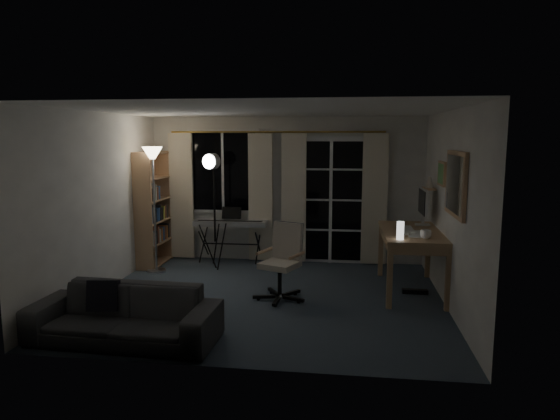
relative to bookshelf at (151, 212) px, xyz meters
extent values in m
cube|color=#35424E|center=(2.12, -1.44, -0.88)|extent=(4.50, 4.00, 0.02)
cube|color=white|center=(1.07, 0.54, 0.63)|extent=(1.20, 0.06, 1.40)
cube|color=black|center=(1.07, 0.51, 0.63)|extent=(1.10, 0.02, 1.30)
cube|color=white|center=(1.07, 0.50, 0.63)|extent=(0.04, 0.03, 1.30)
cube|color=white|center=(2.87, 0.54, 0.15)|extent=(1.32, 0.06, 2.11)
cube|color=black|center=(2.57, 0.51, 0.15)|extent=(0.55, 0.02, 1.95)
cube|color=black|center=(3.17, 0.51, 0.15)|extent=(0.55, 0.02, 1.95)
cube|color=white|center=(2.87, 0.50, 0.15)|extent=(0.05, 0.04, 2.05)
cube|color=white|center=(2.87, 0.50, -0.32)|extent=(1.15, 0.03, 0.03)
cube|color=white|center=(2.87, 0.50, 0.18)|extent=(1.15, 0.03, 0.03)
cube|color=white|center=(2.87, 0.50, 0.68)|extent=(1.15, 0.03, 0.03)
cylinder|color=gold|center=(1.97, 0.46, 1.28)|extent=(3.50, 0.03, 0.03)
cube|color=beige|center=(0.37, 0.44, 0.21)|extent=(0.40, 0.07, 2.10)
cube|color=beige|center=(1.72, 0.44, 0.21)|extent=(0.40, 0.07, 2.10)
cube|color=beige|center=(2.27, 0.44, 0.21)|extent=(0.40, 0.07, 2.10)
cube|color=beige|center=(3.57, 0.44, 0.21)|extent=(0.40, 0.07, 2.10)
cube|color=tan|center=(0.03, -0.40, 0.05)|extent=(0.29, 0.03, 1.84)
cube|color=tan|center=(0.04, 0.43, 0.05)|extent=(0.29, 0.03, 1.84)
cube|color=tan|center=(-0.10, 0.02, 0.05)|extent=(0.04, 0.83, 1.84)
cube|color=tan|center=(0.03, 0.02, -0.85)|extent=(0.30, 0.83, 0.02)
cube|color=tan|center=(0.03, 0.02, -0.51)|extent=(0.30, 0.83, 0.02)
cube|color=tan|center=(0.03, 0.02, -0.16)|extent=(0.30, 0.83, 0.02)
cube|color=tan|center=(0.03, 0.02, 0.19)|extent=(0.30, 0.83, 0.02)
cube|color=tan|center=(0.03, 0.02, 0.54)|extent=(0.30, 0.83, 0.02)
cube|color=tan|center=(0.03, 0.02, 0.94)|extent=(0.30, 0.83, 0.02)
cube|color=beige|center=(0.05, -0.33, -0.37)|extent=(0.21, 0.06, 0.24)
cube|color=#A66045|center=(0.05, -0.23, -0.40)|extent=(0.21, 0.04, 0.19)
cube|color=#383838|center=(0.05, -0.16, -0.39)|extent=(0.21, 0.04, 0.21)
cube|color=#A66045|center=(0.05, -0.09, -0.36)|extent=(0.21, 0.04, 0.27)
cube|color=beige|center=(0.05, -0.02, -0.39)|extent=(0.21, 0.05, 0.21)
cube|color=#C17337|center=(0.05, 0.07, -0.38)|extent=(0.21, 0.04, 0.22)
cube|color=#3760A5|center=(0.05, 0.14, -0.38)|extent=(0.21, 0.05, 0.22)
cube|color=#A66045|center=(0.05, 0.22, -0.39)|extent=(0.21, 0.03, 0.21)
cube|color=#C17337|center=(0.05, 0.28, -0.38)|extent=(0.21, 0.05, 0.22)
cube|color=#383838|center=(0.06, 0.37, -0.37)|extent=(0.21, 0.03, 0.24)
cube|color=#3760A5|center=(0.05, -0.33, -0.02)|extent=(0.21, 0.03, 0.25)
cube|color=#383838|center=(0.05, -0.26, -0.02)|extent=(0.21, 0.06, 0.25)
cube|color=#383838|center=(0.05, -0.17, -0.04)|extent=(0.21, 0.04, 0.21)
cube|color=#3760A5|center=(0.05, -0.10, -0.04)|extent=(0.21, 0.03, 0.20)
cube|color=#3760A5|center=(0.05, -0.03, -0.04)|extent=(0.21, 0.04, 0.21)
cube|color=#383838|center=(0.05, 0.04, -0.02)|extent=(0.21, 0.03, 0.25)
cube|color=#383838|center=(0.05, 0.11, -0.04)|extent=(0.21, 0.04, 0.20)
cube|color=#E6E656|center=(0.05, 0.18, -0.04)|extent=(0.21, 0.04, 0.21)
cube|color=#A66045|center=(0.05, 0.26, -0.03)|extent=(0.21, 0.03, 0.22)
cube|color=#383838|center=(0.05, 0.32, -0.04)|extent=(0.21, 0.03, 0.21)
cube|color=#C17337|center=(0.05, -0.33, 0.34)|extent=(0.21, 0.04, 0.26)
cube|color=#383838|center=(0.05, -0.25, 0.31)|extent=(0.21, 0.03, 0.20)
cube|color=beige|center=(0.05, -0.19, 0.34)|extent=(0.21, 0.03, 0.28)
cube|color=beige|center=(0.05, -0.13, 0.33)|extent=(0.21, 0.03, 0.25)
cube|color=#A66045|center=(0.05, -0.06, 0.31)|extent=(0.21, 0.03, 0.20)
cube|color=#3760A5|center=(0.05, 0.01, 0.31)|extent=(0.21, 0.04, 0.21)
cylinder|color=#B2B2B7|center=(0.22, -0.41, -0.86)|extent=(0.29, 0.29, 0.03)
cylinder|color=#B2B2B7|center=(0.22, -0.41, 0.04)|extent=(0.03, 0.03, 1.78)
cone|color=#FFE5B2|center=(0.22, -0.41, 0.96)|extent=(0.31, 0.31, 0.18)
cylinder|color=black|center=(0.79, 0.25, -0.55)|extent=(0.04, 0.58, 0.52)
cylinder|color=black|center=(0.79, 0.25, -0.55)|extent=(0.04, 0.58, 0.52)
cylinder|color=black|center=(1.71, 0.26, -0.55)|extent=(0.04, 0.58, 0.52)
cylinder|color=black|center=(1.71, 0.26, -0.55)|extent=(0.04, 0.58, 0.52)
cylinder|color=black|center=(1.25, 0.26, -0.55)|extent=(0.92, 0.04, 0.02)
cube|color=silver|center=(1.25, 0.26, -0.20)|extent=(1.20, 0.33, 0.08)
cube|color=white|center=(1.25, 0.18, -0.17)|extent=(1.10, 0.15, 0.01)
cube|color=black|center=(1.25, 0.22, -0.16)|extent=(1.07, 0.09, 0.01)
cube|color=black|center=(1.25, 0.35, -0.05)|extent=(0.32, 0.07, 0.20)
cylinder|color=black|center=(1.18, -0.08, -0.54)|extent=(0.12, 0.28, 0.74)
cylinder|color=black|center=(1.04, 0.09, -0.54)|extent=(0.20, 0.23, 0.74)
cylinder|color=black|center=(0.97, -0.11, -0.54)|extent=(0.29, 0.08, 0.74)
cylinder|color=black|center=(1.06, -0.03, 0.19)|extent=(0.04, 0.04, 1.28)
cylinder|color=silver|center=(1.04, -0.09, 0.82)|extent=(0.28, 0.21, 0.25)
cylinder|color=white|center=(1.02, -0.16, 0.82)|extent=(0.21, 0.09, 0.21)
cube|color=black|center=(2.48, -1.56, -0.83)|extent=(0.29, 0.16, 0.04)
cylinder|color=black|center=(2.55, -1.59, -0.85)|extent=(0.06, 0.06, 0.05)
cube|color=black|center=(2.43, -1.33, -0.83)|extent=(0.23, 0.25, 0.04)
cylinder|color=black|center=(2.48, -1.27, -0.85)|extent=(0.06, 0.06, 0.05)
cube|color=black|center=(2.19, -1.31, -0.83)|extent=(0.19, 0.27, 0.04)
cylinder|color=black|center=(2.15, -1.25, -0.85)|extent=(0.06, 0.06, 0.05)
cube|color=black|center=(2.10, -1.53, -0.83)|extent=(0.30, 0.11, 0.04)
cylinder|color=black|center=(2.03, -1.55, -0.85)|extent=(0.06, 0.06, 0.05)
cube|color=black|center=(2.28, -1.69, -0.83)|extent=(0.07, 0.30, 0.04)
cylinder|color=black|center=(2.28, -1.76, -0.85)|extent=(0.06, 0.06, 0.05)
cylinder|color=black|center=(2.30, -1.48, -0.62)|extent=(0.07, 0.07, 0.37)
cube|color=beige|center=(2.30, -1.48, -0.41)|extent=(0.55, 0.55, 0.07)
cube|color=beige|center=(2.38, -1.30, -0.14)|extent=(0.42, 0.26, 0.48)
cube|color=black|center=(2.39, -1.26, -0.12)|extent=(0.39, 0.23, 0.44)
cylinder|color=tan|center=(2.08, -1.37, -0.27)|extent=(0.18, 0.36, 0.04)
cylinder|color=tan|center=(2.53, -1.56, -0.27)|extent=(0.18, 0.36, 0.04)
cube|color=#A98057|center=(4.00, -0.90, -0.06)|extent=(0.79, 1.56, 0.04)
cube|color=#A98057|center=(4.00, -0.90, -0.14)|extent=(0.75, 1.52, 0.11)
cube|color=#A98057|center=(3.66, -1.64, -0.48)|extent=(0.07, 0.07, 0.79)
cube|color=#A98057|center=(4.35, -1.63, -0.48)|extent=(0.07, 0.07, 0.79)
cube|color=#A98057|center=(3.65, -0.17, -0.48)|extent=(0.07, 0.07, 0.79)
cube|color=#A98057|center=(4.34, -0.17, -0.48)|extent=(0.07, 0.07, 0.79)
cube|color=silver|center=(4.20, -0.45, -0.03)|extent=(0.20, 0.13, 0.02)
cube|color=silver|center=(4.20, -0.45, 0.12)|extent=(0.04, 0.03, 0.24)
cube|color=silver|center=(4.20, -0.45, 0.29)|extent=(0.04, 0.60, 0.38)
cube|color=black|center=(4.18, -0.45, 0.29)|extent=(0.02, 0.56, 0.33)
cube|color=white|center=(3.95, -0.84, -0.03)|extent=(0.16, 0.47, 0.02)
cube|color=white|center=(3.89, -1.17, -0.03)|extent=(0.07, 0.11, 0.02)
cube|color=white|center=(4.06, -1.06, -0.04)|extent=(0.29, 0.37, 0.01)
cube|color=white|center=(4.03, -1.28, -0.04)|extent=(0.25, 0.18, 0.00)
cube|color=black|center=(3.81, -1.39, 0.03)|extent=(0.06, 0.04, 0.13)
cylinder|color=white|center=(3.78, -1.50, 0.07)|extent=(0.09, 0.09, 0.22)
cube|color=black|center=(4.06, -1.00, -0.85)|extent=(0.33, 0.09, 0.06)
imported|color=silver|center=(4.10, -1.40, 0.03)|extent=(0.14, 0.11, 0.14)
cube|color=tan|center=(4.35, -1.79, 0.68)|extent=(0.04, 0.94, 0.74)
cube|color=white|center=(4.33, -1.79, 0.68)|extent=(0.01, 0.84, 0.64)
cube|color=tan|center=(4.35, -0.89, 0.73)|extent=(0.03, 0.42, 0.32)
cube|color=#4D9B79|center=(4.34, -0.89, 0.73)|extent=(0.00, 0.36, 0.26)
cube|color=tan|center=(4.28, -0.39, 0.48)|extent=(0.16, 0.30, 0.02)
cone|color=beige|center=(4.28, -0.39, 0.57)|extent=(0.12, 0.12, 0.15)
imported|color=#303033|center=(0.90, -2.99, -0.50)|extent=(1.93, 0.63, 0.74)
cube|color=black|center=(0.63, -2.89, -0.43)|extent=(0.34, 0.21, 0.34)
camera|label=1|loc=(3.12, -7.61, 1.22)|focal=32.00mm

